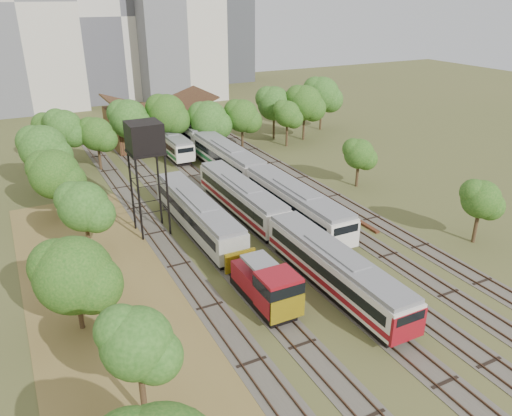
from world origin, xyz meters
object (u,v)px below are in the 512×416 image
shunter_locomotive (267,287)px  water_tower (145,141)px  railcar_red_set (281,228)px  railcar_green_set (228,159)px

shunter_locomotive → water_tower: size_ratio=0.71×
railcar_red_set → water_tower: size_ratio=3.03×
railcar_green_set → water_tower: size_ratio=4.56×
railcar_green_set → railcar_red_set: bearing=-100.6°
railcar_green_set → shunter_locomotive: 31.22m
water_tower → shunter_locomotive: bearing=-76.7°
railcar_red_set → railcar_green_set: bearing=79.4°
railcar_red_set → water_tower: bearing=138.5°
railcar_red_set → shunter_locomotive: size_ratio=4.27×
railcar_red_set → railcar_green_set: size_ratio=0.66×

